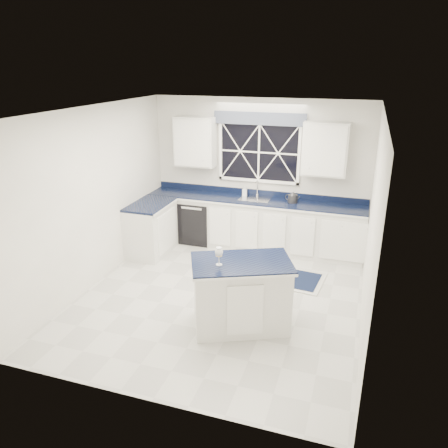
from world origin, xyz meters
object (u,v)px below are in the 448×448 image
(soap_bottle, at_px, (245,191))
(kettle, at_px, (293,197))
(faucet, at_px, (257,188))
(island, at_px, (241,294))
(wine_glass, at_px, (219,253))
(dishwasher, at_px, (198,220))

(soap_bottle, bearing_deg, kettle, -9.34)
(faucet, distance_m, island, 2.89)
(kettle, bearing_deg, faucet, -178.28)
(wine_glass, height_order, soap_bottle, wine_glass)
(kettle, distance_m, soap_bottle, 0.93)
(dishwasher, bearing_deg, faucet, 10.02)
(kettle, relative_size, wine_glass, 1.18)
(island, bearing_deg, faucet, 76.13)
(kettle, height_order, wine_glass, wine_glass)
(dishwasher, bearing_deg, wine_glass, -63.91)
(faucet, height_order, island, faucet)
(kettle, bearing_deg, dishwasher, -163.70)
(island, bearing_deg, dishwasher, 97.75)
(island, distance_m, wine_glass, 0.69)
(wine_glass, xyz_separation_m, soap_bottle, (-0.48, 2.94, -0.06))
(dishwasher, xyz_separation_m, wine_glass, (1.35, -2.76, 0.68))
(faucet, distance_m, kettle, 0.71)
(dishwasher, height_order, kettle, kettle)
(dishwasher, xyz_separation_m, island, (1.59, -2.58, 0.06))
(faucet, height_order, soap_bottle, faucet)
(dishwasher, xyz_separation_m, faucet, (1.10, 0.19, 0.69))
(wine_glass, bearing_deg, island, 36.93)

